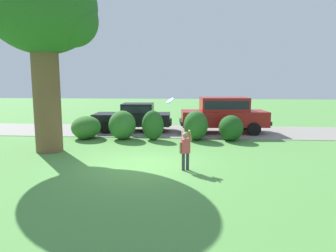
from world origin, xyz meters
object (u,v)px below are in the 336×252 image
at_px(child_thrower, 186,148).
at_px(frisbee, 170,101).
at_px(oak_tree_large, 45,15).
at_px(parked_sedan, 134,116).
at_px(parked_suv, 224,113).

height_order(child_thrower, frisbee, frisbee).
relative_size(oak_tree_large, parked_sedan, 1.62).
relative_size(child_thrower, frisbee, 4.41).
distance_m(parked_suv, child_thrower, 7.47).
xyz_separation_m(oak_tree_large, child_thrower, (5.42, -2.30, -4.51)).
height_order(parked_suv, frisbee, frisbee).
distance_m(oak_tree_large, parked_sedan, 7.13).
height_order(parked_suv, child_thrower, parked_suv).
relative_size(parked_suv, frisbee, 16.57).
xyz_separation_m(oak_tree_large, parked_suv, (7.29, 4.93, -4.15)).
bearing_deg(parked_sedan, parked_suv, -2.00).
bearing_deg(child_thrower, oak_tree_large, 157.03).
xyz_separation_m(parked_sedan, parked_suv, (4.93, -0.17, 0.23)).
relative_size(oak_tree_large, child_thrower, 5.66).
height_order(oak_tree_large, child_thrower, oak_tree_large).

